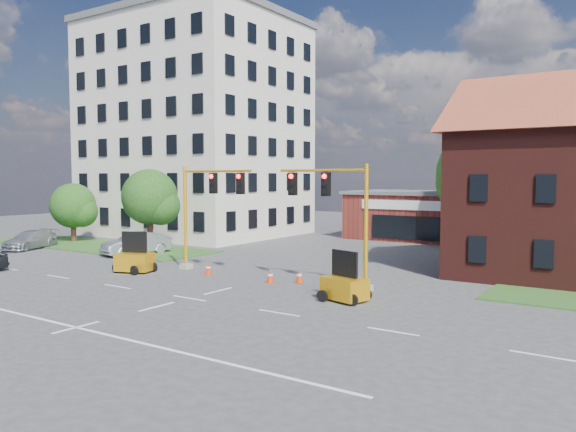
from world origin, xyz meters
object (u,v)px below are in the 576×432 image
object	(u,v)px
signal_mast_east	(336,210)
pickup_white	(553,266)
trailer_east	(345,286)
trailer_west	(135,260)
signal_mast_west	(206,205)

from	to	relation	value
signal_mast_east	pickup_white	bearing A→B (deg)	43.46
pickup_white	signal_mast_east	bearing A→B (deg)	122.30
trailer_east	trailer_west	bearing A→B (deg)	-164.07
signal_mast_west	trailer_west	distance (m)	5.24
trailer_east	pickup_white	world-z (taller)	trailer_east
signal_mast_west	trailer_west	xyz separation A→B (m)	(-3.24, -2.58, -3.21)
trailer_west	pickup_white	world-z (taller)	trailer_west
trailer_west	trailer_east	size ratio (longest dim) A/B	1.07
signal_mast_west	trailer_east	xyz separation A→B (m)	(10.55, -2.54, -3.24)
trailer_east	signal_mast_east	bearing A→B (deg)	141.57
signal_mast_east	pickup_white	distance (m)	12.50
signal_mast_west	trailer_east	size ratio (longest dim) A/B	2.83
signal_mast_west	pickup_white	xyz separation A→B (m)	(17.50, 8.32, -3.14)
signal_mast_west	trailer_east	bearing A→B (deg)	-13.56
trailer_east	pickup_white	distance (m)	12.90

